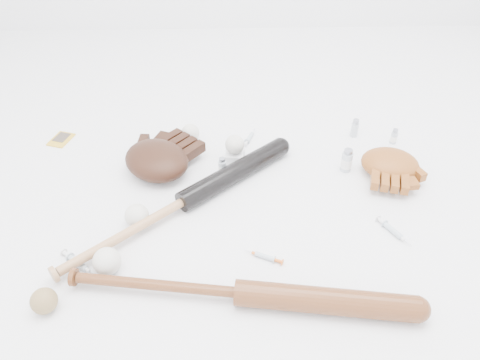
{
  "coord_description": "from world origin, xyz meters",
  "views": [
    {
      "loc": [
        -0.04,
        -1.12,
        1.05
      ],
      "look_at": [
        -0.01,
        0.06,
        0.06
      ],
      "focal_mm": 35.0,
      "sensor_mm": 36.0,
      "label": 1
    }
  ],
  "objects_px": {
    "bat_dark": "(184,201)",
    "pedestal": "(235,156)",
    "bat_wood": "(239,293)",
    "glove_dark": "(157,160)"
  },
  "relations": [
    {
      "from": "bat_dark",
      "to": "pedestal",
      "type": "distance_m",
      "value": 0.31
    },
    {
      "from": "bat_wood",
      "to": "bat_dark",
      "type": "bearing_deg",
      "value": 122.93
    },
    {
      "from": "bat_dark",
      "to": "bat_wood",
      "type": "bearing_deg",
      "value": -105.61
    },
    {
      "from": "pedestal",
      "to": "bat_wood",
      "type": "bearing_deg",
      "value": -90.16
    },
    {
      "from": "bat_wood",
      "to": "pedestal",
      "type": "xyz_separation_m",
      "value": [
        0.0,
        0.62,
        -0.02
      ]
    },
    {
      "from": "pedestal",
      "to": "bat_dark",
      "type": "bearing_deg",
      "value": -123.46
    },
    {
      "from": "glove_dark",
      "to": "pedestal",
      "type": "height_order",
      "value": "glove_dark"
    },
    {
      "from": "bat_wood",
      "to": "glove_dark",
      "type": "relative_size",
      "value": 3.32
    },
    {
      "from": "bat_dark",
      "to": "glove_dark",
      "type": "xyz_separation_m",
      "value": [
        -0.11,
        0.2,
        0.02
      ]
    },
    {
      "from": "bat_wood",
      "to": "pedestal",
      "type": "distance_m",
      "value": 0.62
    }
  ]
}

